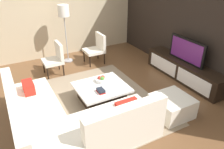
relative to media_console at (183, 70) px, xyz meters
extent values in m
plane|color=brown|center=(0.00, -2.40, -0.25)|extent=(14.00, 14.00, 0.00)
cube|color=black|center=(0.00, 0.30, 1.15)|extent=(6.40, 0.12, 2.80)
cube|color=#C6B28E|center=(-3.20, -2.20, 1.15)|extent=(0.12, 5.20, 2.80)
cube|color=gray|center=(-0.10, -2.40, -0.24)|extent=(3.05, 2.40, 0.01)
cube|color=black|center=(0.00, 0.00, 0.00)|extent=(2.34, 0.46, 0.50)
cube|color=white|center=(-0.54, -0.23, 0.00)|extent=(0.99, 0.01, 0.35)
cube|color=white|center=(0.54, -0.23, 0.00)|extent=(0.99, 0.01, 0.35)
cube|color=black|center=(0.00, 0.00, 0.55)|extent=(1.10, 0.05, 0.60)
cube|color=#591E66|center=(0.00, -0.03, 0.55)|extent=(0.99, 0.01, 0.50)
cube|color=silver|center=(0.20, -3.70, -0.04)|extent=(2.41, 0.85, 0.42)
cube|color=silver|center=(0.20, -4.03, 0.37)|extent=(2.41, 0.18, 0.41)
cube|color=silver|center=(0.98, -2.55, -0.04)|extent=(0.85, 1.44, 0.42)
cube|color=silver|center=(1.32, -2.55, 0.37)|extent=(0.18, 1.44, 0.41)
cube|color=red|center=(-0.52, -3.70, 0.28)|extent=(0.36, 0.20, 0.22)
cube|color=red|center=(0.98, -2.19, 0.20)|extent=(0.60, 0.44, 0.06)
cube|color=black|center=(-0.10, -2.30, -0.08)|extent=(0.76, 0.85, 0.33)
cube|color=white|center=(-0.10, -2.30, 0.10)|extent=(0.95, 1.06, 0.05)
cylinder|color=black|center=(-2.09, -3.08, -0.06)|extent=(0.04, 0.04, 0.38)
cylinder|color=black|center=(-1.65, -3.08, -0.06)|extent=(0.04, 0.04, 0.38)
cylinder|color=black|center=(-2.09, -2.67, -0.06)|extent=(0.04, 0.04, 0.38)
cylinder|color=black|center=(-1.65, -2.67, -0.06)|extent=(0.04, 0.04, 0.38)
cube|color=silver|center=(-1.87, -2.88, 0.13)|extent=(0.53, 0.50, 0.08)
cube|color=silver|center=(-1.87, -2.67, 0.40)|extent=(0.53, 0.08, 0.45)
cylinder|color=#A5A5AA|center=(-2.55, -2.25, -0.24)|extent=(0.28, 0.28, 0.02)
cylinder|color=#A5A5AA|center=(-2.55, -2.25, 0.44)|extent=(0.03, 0.03, 1.34)
cylinder|color=white|center=(-2.55, -2.25, 1.27)|extent=(0.31, 0.31, 0.32)
cube|color=silver|center=(0.99, -1.27, -0.05)|extent=(0.70, 0.70, 0.40)
cylinder|color=silver|center=(-0.28, -2.20, 0.17)|extent=(0.28, 0.28, 0.07)
sphere|color=#4C8C33|center=(-0.25, -2.20, 0.22)|extent=(0.09, 0.09, 0.09)
sphere|color=#B23326|center=(-0.29, -2.17, 0.22)|extent=(0.09, 0.09, 0.09)
sphere|color=#B23326|center=(-0.30, -2.24, 0.22)|extent=(0.09, 0.09, 0.09)
cylinder|color=black|center=(-2.27, -1.83, -0.06)|extent=(0.04, 0.04, 0.38)
cylinder|color=black|center=(-1.81, -1.83, -0.06)|extent=(0.04, 0.04, 0.38)
cylinder|color=black|center=(-2.27, -1.36, -0.06)|extent=(0.04, 0.04, 0.38)
cylinder|color=black|center=(-1.81, -1.36, -0.06)|extent=(0.04, 0.04, 0.38)
cube|color=silver|center=(-2.04, -1.60, 0.13)|extent=(0.54, 0.54, 0.08)
cube|color=silver|center=(-2.04, -1.36, 0.40)|extent=(0.54, 0.08, 0.45)
cube|color=maroon|center=(0.11, -2.41, 0.14)|extent=(0.21, 0.13, 0.02)
cube|color=#2D516B|center=(0.12, -2.41, 0.17)|extent=(0.16, 0.13, 0.03)
cube|color=#1E232D|center=(0.12, -2.41, 0.19)|extent=(0.20, 0.12, 0.03)
camera|label=1|loc=(3.55, -4.01, 2.53)|focal=35.11mm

